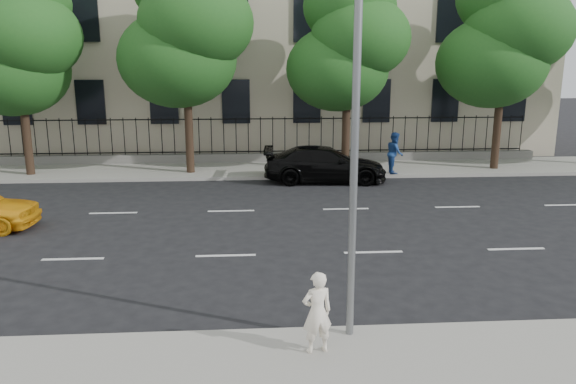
# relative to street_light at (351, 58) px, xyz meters

# --- Properties ---
(ground) EXTENTS (120.00, 120.00, 0.00)m
(ground) POSITION_rel_street_light_xyz_m (-2.50, 1.77, -5.15)
(ground) COLOR black
(ground) RESTS_ON ground
(far_sidewalk) EXTENTS (60.00, 4.00, 0.15)m
(far_sidewalk) POSITION_rel_street_light_xyz_m (-2.50, 15.77, -5.07)
(far_sidewalk) COLOR gray
(far_sidewalk) RESTS_ON ground
(lane_markings) EXTENTS (49.60, 4.62, 0.01)m
(lane_markings) POSITION_rel_street_light_xyz_m (-2.50, 6.52, -5.14)
(lane_markings) COLOR silver
(lane_markings) RESTS_ON ground
(iron_fence) EXTENTS (30.00, 0.50, 2.20)m
(iron_fence) POSITION_rel_street_light_xyz_m (-2.50, 17.47, -4.50)
(iron_fence) COLOR slate
(iron_fence) RESTS_ON far_sidewalk
(street_light) EXTENTS (0.25, 3.32, 8.05)m
(street_light) POSITION_rel_street_light_xyz_m (0.00, 0.00, 0.00)
(street_light) COLOR slate
(street_light) RESTS_ON near_sidewalk
(tree_b) EXTENTS (5.53, 5.12, 8.97)m
(tree_b) POSITION_rel_street_light_xyz_m (-11.46, 15.13, 0.69)
(tree_b) COLOR #382619
(tree_b) RESTS_ON far_sidewalk
(tree_c) EXTENTS (5.89, 5.50, 9.80)m
(tree_c) POSITION_rel_street_light_xyz_m (-4.46, 15.13, 1.26)
(tree_c) COLOR #382619
(tree_c) RESTS_ON far_sidewalk
(tree_d) EXTENTS (5.34, 4.94, 8.84)m
(tree_d) POSITION_rel_street_light_xyz_m (2.54, 15.13, 0.69)
(tree_d) COLOR #382619
(tree_d) RESTS_ON far_sidewalk
(tree_e) EXTENTS (5.71, 5.31, 9.46)m
(tree_e) POSITION_rel_street_light_xyz_m (9.54, 15.13, 1.05)
(tree_e) COLOR #382619
(tree_e) RESTS_ON far_sidewalk
(black_sedan) EXTENTS (5.30, 2.45, 1.50)m
(black_sedan) POSITION_rel_street_light_xyz_m (1.34, 13.27, -4.40)
(black_sedan) COLOR black
(black_sedan) RESTS_ON ground
(woman_near) EXTENTS (0.61, 0.48, 1.48)m
(woman_near) POSITION_rel_street_light_xyz_m (-0.69, -1.15, -4.26)
(woman_near) COLOR white
(woman_near) RESTS_ON near_sidewalk
(pedestrian_far) EXTENTS (0.76, 0.94, 1.82)m
(pedestrian_far) POSITION_rel_street_light_xyz_m (4.57, 14.17, -4.09)
(pedestrian_far) COLOR navy
(pedestrian_far) RESTS_ON far_sidewalk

